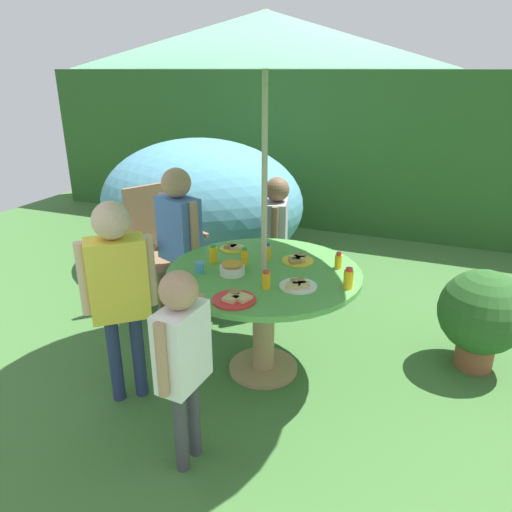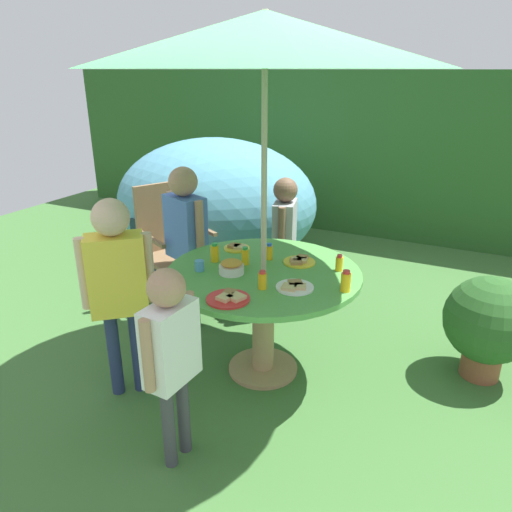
% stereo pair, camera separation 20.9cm
% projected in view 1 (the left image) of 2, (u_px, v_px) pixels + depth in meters
% --- Properties ---
extents(ground_plane, '(10.00, 10.00, 0.02)m').
position_uv_depth(ground_plane, '(263.00, 370.00, 3.37)').
color(ground_plane, '#3D6B33').
extents(hedge_backdrop, '(9.00, 0.70, 1.96)m').
position_uv_depth(hedge_backdrop, '(364.00, 152.00, 6.06)').
color(hedge_backdrop, '#285623').
rests_on(hedge_backdrop, ground_plane).
extents(garden_table, '(1.26, 1.26, 0.76)m').
position_uv_depth(garden_table, '(264.00, 292.00, 3.15)').
color(garden_table, tan).
rests_on(garden_table, ground_plane).
extents(patio_umbrella, '(2.05, 2.05, 2.26)m').
position_uv_depth(patio_umbrella, '(265.00, 40.00, 2.60)').
color(patio_umbrella, '#B7AD8C').
rests_on(patio_umbrella, ground_plane).
extents(wooden_chair, '(0.66, 0.67, 1.08)m').
position_uv_depth(wooden_chair, '(162.00, 243.00, 4.06)').
color(wooden_chair, brown).
rests_on(wooden_chair, ground_plane).
extents(dome_tent, '(2.46, 2.46, 1.31)m').
position_uv_depth(dome_tent, '(201.00, 203.00, 5.05)').
color(dome_tent, teal).
rests_on(dome_tent, ground_plane).
extents(potted_plant, '(0.58, 0.58, 0.72)m').
position_uv_depth(potted_plant, '(482.00, 314.00, 3.26)').
color(potted_plant, brown).
rests_on(potted_plant, ground_plane).
extents(child_in_grey_shirt, '(0.24, 0.39, 1.16)m').
position_uv_depth(child_in_grey_shirt, '(277.00, 227.00, 3.97)').
color(child_in_grey_shirt, navy).
rests_on(child_in_grey_shirt, ground_plane).
extents(child_in_blue_shirt, '(0.41, 0.30, 1.30)m').
position_uv_depth(child_in_blue_shirt, '(179.00, 229.00, 3.64)').
color(child_in_blue_shirt, navy).
rests_on(child_in_blue_shirt, ground_plane).
extents(child_in_yellow_shirt, '(0.38, 0.36, 1.29)m').
position_uv_depth(child_in_yellow_shirt, '(118.00, 279.00, 2.80)').
color(child_in_yellow_shirt, navy).
rests_on(child_in_yellow_shirt, ground_plane).
extents(child_in_white_shirt, '(0.19, 0.38, 1.11)m').
position_uv_depth(child_in_white_shirt, '(182.00, 347.00, 2.33)').
color(child_in_white_shirt, '#3F3F47').
rests_on(child_in_white_shirt, ground_plane).
extents(snack_bowl, '(0.16, 0.16, 0.09)m').
position_uv_depth(snack_bowl, '(232.00, 268.00, 3.02)').
color(snack_bowl, white).
rests_on(snack_bowl, garden_table).
extents(plate_center_front, '(0.23, 0.23, 0.03)m').
position_uv_depth(plate_center_front, '(298.00, 285.00, 2.85)').
color(plate_center_front, white).
rests_on(plate_center_front, garden_table).
extents(plate_mid_right, '(0.25, 0.25, 0.03)m').
position_uv_depth(plate_mid_right, '(234.00, 299.00, 2.69)').
color(plate_mid_right, red).
rests_on(plate_mid_right, garden_table).
extents(plate_far_left, '(0.21, 0.21, 0.03)m').
position_uv_depth(plate_far_left, '(298.00, 260.00, 3.23)').
color(plate_far_left, yellow).
rests_on(plate_far_left, garden_table).
extents(plate_back_edge, '(0.19, 0.19, 0.03)m').
position_uv_depth(plate_back_edge, '(233.00, 248.00, 3.44)').
color(plate_back_edge, yellow).
rests_on(plate_back_edge, garden_table).
extents(juice_bottle_near_left, '(0.06, 0.06, 0.13)m').
position_uv_depth(juice_bottle_near_left, '(213.00, 254.00, 3.20)').
color(juice_bottle_near_left, yellow).
rests_on(juice_bottle_near_left, garden_table).
extents(juice_bottle_near_right, '(0.05, 0.05, 0.11)m').
position_uv_depth(juice_bottle_near_right, '(266.00, 280.00, 2.82)').
color(juice_bottle_near_right, yellow).
rests_on(juice_bottle_near_right, garden_table).
extents(juice_bottle_far_right, '(0.06, 0.06, 0.13)m').
position_uv_depth(juice_bottle_far_right, '(349.00, 279.00, 2.82)').
color(juice_bottle_far_right, yellow).
rests_on(juice_bottle_far_right, garden_table).
extents(juice_bottle_center_back, '(0.05, 0.05, 0.12)m').
position_uv_depth(juice_bottle_center_back, '(267.00, 252.00, 3.26)').
color(juice_bottle_center_back, yellow).
rests_on(juice_bottle_center_back, garden_table).
extents(juice_bottle_mid_left, '(0.05, 0.05, 0.11)m').
position_uv_depth(juice_bottle_mid_left, '(338.00, 261.00, 3.11)').
color(juice_bottle_mid_left, yellow).
rests_on(juice_bottle_mid_left, garden_table).
extents(juice_bottle_front_edge, '(0.05, 0.05, 0.12)m').
position_uv_depth(juice_bottle_front_edge, '(244.00, 257.00, 3.17)').
color(juice_bottle_front_edge, yellow).
rests_on(juice_bottle_front_edge, garden_table).
extents(cup_near, '(0.06, 0.06, 0.07)m').
position_uv_depth(cup_near, '(200.00, 267.00, 3.05)').
color(cup_near, '#4C99D8').
rests_on(cup_near, garden_table).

